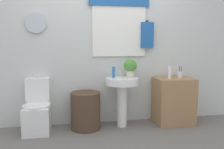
{
  "coord_description": "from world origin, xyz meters",
  "views": [
    {
      "loc": [
        -0.51,
        -2.53,
        1.28
      ],
      "look_at": [
        0.08,
        0.8,
        0.82
      ],
      "focal_mm": 37.46,
      "sensor_mm": 36.0,
      "label": 1
    }
  ],
  "objects_px": {
    "laundry_hamper": "(86,111)",
    "pedestal_sink": "(122,90)",
    "wooden_cabinet": "(174,101)",
    "potted_plant": "(130,67)",
    "toothbrush_cup": "(180,74)",
    "toilet": "(38,111)",
    "soap_bottle": "(114,72)",
    "lotion_bottle": "(170,73)"
  },
  "relations": [
    {
      "from": "laundry_hamper",
      "to": "soap_bottle",
      "type": "xyz_separation_m",
      "value": [
        0.43,
        0.05,
        0.56
      ]
    },
    {
      "from": "laundry_hamper",
      "to": "soap_bottle",
      "type": "bearing_deg",
      "value": 6.57
    },
    {
      "from": "toothbrush_cup",
      "to": "lotion_bottle",
      "type": "bearing_deg",
      "value": -163.49
    },
    {
      "from": "laundry_hamper",
      "to": "toothbrush_cup",
      "type": "xyz_separation_m",
      "value": [
        1.49,
        0.02,
        0.51
      ]
    },
    {
      "from": "soap_bottle",
      "to": "toothbrush_cup",
      "type": "distance_m",
      "value": 1.06
    },
    {
      "from": "lotion_bottle",
      "to": "potted_plant",
      "type": "bearing_deg",
      "value": 170.46
    },
    {
      "from": "pedestal_sink",
      "to": "toothbrush_cup",
      "type": "distance_m",
      "value": 0.96
    },
    {
      "from": "lotion_bottle",
      "to": "laundry_hamper",
      "type": "bearing_deg",
      "value": 178.22
    },
    {
      "from": "laundry_hamper",
      "to": "lotion_bottle",
      "type": "relative_size",
      "value": 2.91
    },
    {
      "from": "laundry_hamper",
      "to": "toothbrush_cup",
      "type": "distance_m",
      "value": 1.58
    },
    {
      "from": "laundry_hamper",
      "to": "wooden_cabinet",
      "type": "xyz_separation_m",
      "value": [
        1.39,
        0.0,
        0.09
      ]
    },
    {
      "from": "soap_bottle",
      "to": "lotion_bottle",
      "type": "bearing_deg",
      "value": -6.01
    },
    {
      "from": "potted_plant",
      "to": "lotion_bottle",
      "type": "height_order",
      "value": "potted_plant"
    },
    {
      "from": "soap_bottle",
      "to": "lotion_bottle",
      "type": "distance_m",
      "value": 0.86
    },
    {
      "from": "pedestal_sink",
      "to": "wooden_cabinet",
      "type": "bearing_deg",
      "value": 0.0
    },
    {
      "from": "potted_plant",
      "to": "toothbrush_cup",
      "type": "xyz_separation_m",
      "value": [
        0.8,
        -0.04,
        -0.13
      ]
    },
    {
      "from": "laundry_hamper",
      "to": "pedestal_sink",
      "type": "height_order",
      "value": "pedestal_sink"
    },
    {
      "from": "toilet",
      "to": "potted_plant",
      "type": "height_order",
      "value": "potted_plant"
    },
    {
      "from": "potted_plant",
      "to": "wooden_cabinet",
      "type": "bearing_deg",
      "value": -4.93
    },
    {
      "from": "laundry_hamper",
      "to": "wooden_cabinet",
      "type": "bearing_deg",
      "value": 0.0
    },
    {
      "from": "potted_plant",
      "to": "toothbrush_cup",
      "type": "relative_size",
      "value": 1.49
    },
    {
      "from": "potted_plant",
      "to": "lotion_bottle",
      "type": "xyz_separation_m",
      "value": [
        0.6,
        -0.1,
        -0.09
      ]
    },
    {
      "from": "soap_bottle",
      "to": "potted_plant",
      "type": "xyz_separation_m",
      "value": [
        0.26,
        0.01,
        0.07
      ]
    },
    {
      "from": "wooden_cabinet",
      "to": "soap_bottle",
      "type": "distance_m",
      "value": 1.07
    },
    {
      "from": "toilet",
      "to": "wooden_cabinet",
      "type": "height_order",
      "value": "toilet"
    },
    {
      "from": "pedestal_sink",
      "to": "potted_plant",
      "type": "bearing_deg",
      "value": 23.2
    },
    {
      "from": "pedestal_sink",
      "to": "wooden_cabinet",
      "type": "height_order",
      "value": "pedestal_sink"
    },
    {
      "from": "pedestal_sink",
      "to": "wooden_cabinet",
      "type": "relative_size",
      "value": 1.03
    },
    {
      "from": "wooden_cabinet",
      "to": "toothbrush_cup",
      "type": "relative_size",
      "value": 3.93
    },
    {
      "from": "wooden_cabinet",
      "to": "potted_plant",
      "type": "xyz_separation_m",
      "value": [
        -0.7,
        0.06,
        0.54
      ]
    },
    {
      "from": "soap_bottle",
      "to": "toothbrush_cup",
      "type": "bearing_deg",
      "value": -1.63
    },
    {
      "from": "laundry_hamper",
      "to": "wooden_cabinet",
      "type": "height_order",
      "value": "wooden_cabinet"
    },
    {
      "from": "toilet",
      "to": "soap_bottle",
      "type": "bearing_deg",
      "value": 0.6
    },
    {
      "from": "soap_bottle",
      "to": "lotion_bottle",
      "type": "height_order",
      "value": "same"
    },
    {
      "from": "toothbrush_cup",
      "to": "pedestal_sink",
      "type": "bearing_deg",
      "value": -178.78
    },
    {
      "from": "pedestal_sink",
      "to": "toothbrush_cup",
      "type": "xyz_separation_m",
      "value": [
        0.94,
        0.02,
        0.22
      ]
    },
    {
      "from": "potted_plant",
      "to": "lotion_bottle",
      "type": "bearing_deg",
      "value": -9.54
    },
    {
      "from": "toothbrush_cup",
      "to": "toilet",
      "type": "bearing_deg",
      "value": 179.52
    },
    {
      "from": "toilet",
      "to": "potted_plant",
      "type": "relative_size",
      "value": 2.83
    },
    {
      "from": "soap_bottle",
      "to": "lotion_bottle",
      "type": "relative_size",
      "value": 0.87
    },
    {
      "from": "toilet",
      "to": "soap_bottle",
      "type": "distance_m",
      "value": 1.25
    },
    {
      "from": "lotion_bottle",
      "to": "toothbrush_cup",
      "type": "height_order",
      "value": "lotion_bottle"
    }
  ]
}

